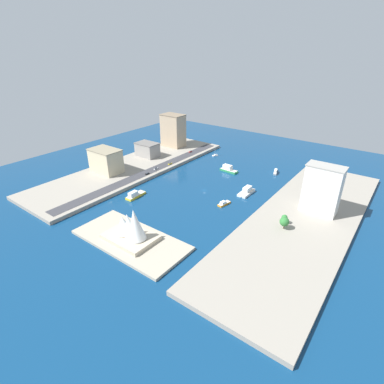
{
  "coord_description": "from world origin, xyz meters",
  "views": [
    {
      "loc": [
        -141.99,
        208.22,
        122.2
      ],
      "look_at": [
        2.38,
        15.94,
        4.04
      ],
      "focal_mm": 27.89,
      "sensor_mm": 36.0,
      "label": 1
    }
  ],
  "objects_px": {
    "yacht_sleek_gray": "(275,171)",
    "ferry_green_doubledeck": "(228,169)",
    "office_block_beige": "(106,161)",
    "apartment_midrise_tan": "(173,130)",
    "water_taxi_orange": "(224,203)",
    "sailboat_small_white": "(215,155)",
    "suv_black": "(147,174)",
    "hotel_broad_white": "(322,190)",
    "traffic_light_waterfront": "(156,168)",
    "ferry_yellow_fast": "(135,195)",
    "pickup_red": "(190,152)",
    "van_white": "(156,169)",
    "carpark_squat_concrete": "(147,150)",
    "ferry_white_commuter": "(247,191)",
    "opera_landmark": "(131,228)",
    "taxi_yellow_cab": "(170,164)"
  },
  "relations": [
    {
      "from": "yacht_sleek_gray",
      "to": "van_white",
      "type": "distance_m",
      "value": 127.93
    },
    {
      "from": "office_block_beige",
      "to": "suv_black",
      "type": "distance_m",
      "value": 45.12
    },
    {
      "from": "sailboat_small_white",
      "to": "office_block_beige",
      "type": "bearing_deg",
      "value": 63.38
    },
    {
      "from": "ferry_green_doubledeck",
      "to": "apartment_midrise_tan",
      "type": "relative_size",
      "value": 0.52
    },
    {
      "from": "carpark_squat_concrete",
      "to": "taxi_yellow_cab",
      "type": "bearing_deg",
      "value": 172.25
    },
    {
      "from": "ferry_green_doubledeck",
      "to": "office_block_beige",
      "type": "xyz_separation_m",
      "value": [
        97.37,
        84.07,
        12.76
      ]
    },
    {
      "from": "ferry_yellow_fast",
      "to": "office_block_beige",
      "type": "height_order",
      "value": "office_block_beige"
    },
    {
      "from": "hotel_broad_white",
      "to": "carpark_squat_concrete",
      "type": "relative_size",
      "value": 1.47
    },
    {
      "from": "sailboat_small_white",
      "to": "carpark_squat_concrete",
      "type": "relative_size",
      "value": 0.49
    },
    {
      "from": "yacht_sleek_gray",
      "to": "ferry_green_doubledeck",
      "type": "bearing_deg",
      "value": 31.76
    },
    {
      "from": "ferry_green_doubledeck",
      "to": "water_taxi_orange",
      "type": "relative_size",
      "value": 1.52
    },
    {
      "from": "office_block_beige",
      "to": "opera_landmark",
      "type": "height_order",
      "value": "office_block_beige"
    },
    {
      "from": "ferry_white_commuter",
      "to": "opera_landmark",
      "type": "height_order",
      "value": "opera_landmark"
    },
    {
      "from": "ferry_green_doubledeck",
      "to": "apartment_midrise_tan",
      "type": "height_order",
      "value": "apartment_midrise_tan"
    },
    {
      "from": "sailboat_small_white",
      "to": "suv_black",
      "type": "relative_size",
      "value": 2.67
    },
    {
      "from": "office_block_beige",
      "to": "traffic_light_waterfront",
      "type": "height_order",
      "value": "office_block_beige"
    },
    {
      "from": "taxi_yellow_cab",
      "to": "ferry_green_doubledeck",
      "type": "bearing_deg",
      "value": -154.22
    },
    {
      "from": "yacht_sleek_gray",
      "to": "water_taxi_orange",
      "type": "height_order",
      "value": "yacht_sleek_gray"
    },
    {
      "from": "office_block_beige",
      "to": "suv_black",
      "type": "bearing_deg",
      "value": -152.64
    },
    {
      "from": "van_white",
      "to": "opera_landmark",
      "type": "distance_m",
      "value": 126.85
    },
    {
      "from": "suv_black",
      "to": "yacht_sleek_gray",
      "type": "bearing_deg",
      "value": -138.24
    },
    {
      "from": "yacht_sleek_gray",
      "to": "traffic_light_waterfront",
      "type": "bearing_deg",
      "value": 39.41
    },
    {
      "from": "suv_black",
      "to": "taxi_yellow_cab",
      "type": "height_order",
      "value": "taxi_yellow_cab"
    },
    {
      "from": "hotel_broad_white",
      "to": "traffic_light_waterfront",
      "type": "bearing_deg",
      "value": 5.88
    },
    {
      "from": "office_block_beige",
      "to": "apartment_midrise_tan",
      "type": "bearing_deg",
      "value": -88.69
    },
    {
      "from": "hotel_broad_white",
      "to": "traffic_light_waterfront",
      "type": "xyz_separation_m",
      "value": [
        159.55,
        16.42,
        -15.22
      ]
    },
    {
      "from": "ferry_yellow_fast",
      "to": "suv_black",
      "type": "relative_size",
      "value": 4.36
    },
    {
      "from": "water_taxi_orange",
      "to": "suv_black",
      "type": "height_order",
      "value": "suv_black"
    },
    {
      "from": "carpark_squat_concrete",
      "to": "van_white",
      "type": "height_order",
      "value": "carpark_squat_concrete"
    },
    {
      "from": "opera_landmark",
      "to": "traffic_light_waterfront",
      "type": "bearing_deg",
      "value": -55.26
    },
    {
      "from": "ferry_white_commuter",
      "to": "office_block_beige",
      "type": "relative_size",
      "value": 0.66
    },
    {
      "from": "ferry_white_commuter",
      "to": "taxi_yellow_cab",
      "type": "relative_size",
      "value": 4.12
    },
    {
      "from": "carpark_squat_concrete",
      "to": "apartment_midrise_tan",
      "type": "xyz_separation_m",
      "value": [
        1.51,
        -49.87,
        12.43
      ]
    },
    {
      "from": "apartment_midrise_tan",
      "to": "hotel_broad_white",
      "type": "bearing_deg",
      "value": 162.45
    },
    {
      "from": "carpark_squat_concrete",
      "to": "traffic_light_waterfront",
      "type": "bearing_deg",
      "value": 144.24
    },
    {
      "from": "office_block_beige",
      "to": "suv_black",
      "type": "xyz_separation_m",
      "value": [
        -38.78,
        -20.07,
        -11.38
      ]
    },
    {
      "from": "ferry_yellow_fast",
      "to": "pickup_red",
      "type": "bearing_deg",
      "value": -76.11
    },
    {
      "from": "ferry_white_commuter",
      "to": "pickup_red",
      "type": "height_order",
      "value": "ferry_white_commuter"
    },
    {
      "from": "sailboat_small_white",
      "to": "pickup_red",
      "type": "xyz_separation_m",
      "value": [
        27.53,
        14.37,
        3.17
      ]
    },
    {
      "from": "water_taxi_orange",
      "to": "apartment_midrise_tan",
      "type": "relative_size",
      "value": 0.34
    },
    {
      "from": "yacht_sleek_gray",
      "to": "hotel_broad_white",
      "type": "bearing_deg",
      "value": 134.01
    },
    {
      "from": "ferry_green_doubledeck",
      "to": "suv_black",
      "type": "xyz_separation_m",
      "value": [
        58.59,
        64.01,
        1.38
      ]
    },
    {
      "from": "apartment_midrise_tan",
      "to": "opera_landmark",
      "type": "relative_size",
      "value": 1.15
    },
    {
      "from": "ferry_green_doubledeck",
      "to": "taxi_yellow_cab",
      "type": "distance_m",
      "value": 64.9
    },
    {
      "from": "ferry_white_commuter",
      "to": "pickup_red",
      "type": "relative_size",
      "value": 4.78
    },
    {
      "from": "office_block_beige",
      "to": "traffic_light_waterfront",
      "type": "distance_m",
      "value": 52.49
    },
    {
      "from": "ferry_green_doubledeck",
      "to": "opera_landmark",
      "type": "relative_size",
      "value": 0.6
    },
    {
      "from": "ferry_yellow_fast",
      "to": "carpark_squat_concrete",
      "type": "relative_size",
      "value": 0.8
    },
    {
      "from": "yacht_sleek_gray",
      "to": "hotel_broad_white",
      "type": "relative_size",
      "value": 0.41
    },
    {
      "from": "sailboat_small_white",
      "to": "carpark_squat_concrete",
      "type": "bearing_deg",
      "value": 43.21
    }
  ]
}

